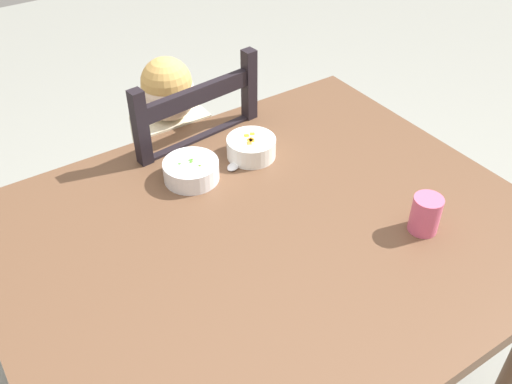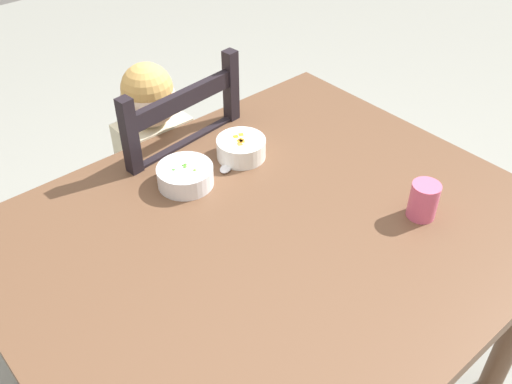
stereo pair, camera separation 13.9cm
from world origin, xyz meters
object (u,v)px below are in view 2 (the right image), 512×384
object	(u,v)px
child_figure	(161,160)
spoon	(228,165)
dining_table	(272,255)
drinking_cup	(424,200)
bowl_of_peas	(185,175)
dining_chair	(167,198)
bowl_of_carrots	(241,148)

from	to	relation	value
child_figure	spoon	xyz separation A→B (m)	(0.04, -0.30, 0.13)
dining_table	drinking_cup	xyz separation A→B (m)	(0.31, -0.21, 0.14)
dining_table	bowl_of_peas	distance (m)	0.31
dining_chair	bowl_of_peas	size ratio (longest dim) A/B	6.49
bowl_of_carrots	dining_table	bearing A→B (deg)	-115.41
bowl_of_peas	drinking_cup	world-z (taller)	drinking_cup
drinking_cup	spoon	bearing A→B (deg)	115.96
drinking_cup	bowl_of_peas	bearing A→B (deg)	126.98
dining_table	bowl_of_carrots	xyz separation A→B (m)	(0.13, 0.28, 0.13)
dining_chair	spoon	size ratio (longest dim) A/B	7.78
bowl_of_carrots	spoon	world-z (taller)	bowl_of_carrots
spoon	child_figure	bearing A→B (deg)	97.32
dining_table	child_figure	world-z (taller)	child_figure
dining_chair	child_figure	xyz separation A→B (m)	(-0.01, -0.00, 0.17)
bowl_of_carrots	spoon	size ratio (longest dim) A/B	1.11
bowl_of_peas	bowl_of_carrots	distance (m)	0.19
dining_table	bowl_of_peas	xyz separation A→B (m)	(-0.06, 0.28, 0.13)
bowl_of_carrots	child_figure	bearing A→B (deg)	108.30
bowl_of_carrots	drinking_cup	xyz separation A→B (m)	(0.18, -0.49, 0.02)
child_figure	drinking_cup	world-z (taller)	child_figure
drinking_cup	child_figure	bearing A→B (deg)	109.20
child_figure	spoon	distance (m)	0.33
bowl_of_peas	bowl_of_carrots	xyz separation A→B (m)	(0.19, 0.00, 0.00)
child_figure	bowl_of_peas	distance (m)	0.34
child_figure	spoon	world-z (taller)	child_figure
dining_chair	bowl_of_carrots	bearing A→B (deg)	-72.92
child_figure	bowl_of_carrots	size ratio (longest dim) A/B	6.81
child_figure	bowl_of_carrots	xyz separation A→B (m)	(0.10, -0.29, 0.16)
dining_table	spoon	bearing A→B (deg)	74.35
spoon	bowl_of_carrots	bearing A→B (deg)	10.27
dining_chair	child_figure	world-z (taller)	dining_chair
bowl_of_carrots	dining_chair	bearing A→B (deg)	107.08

